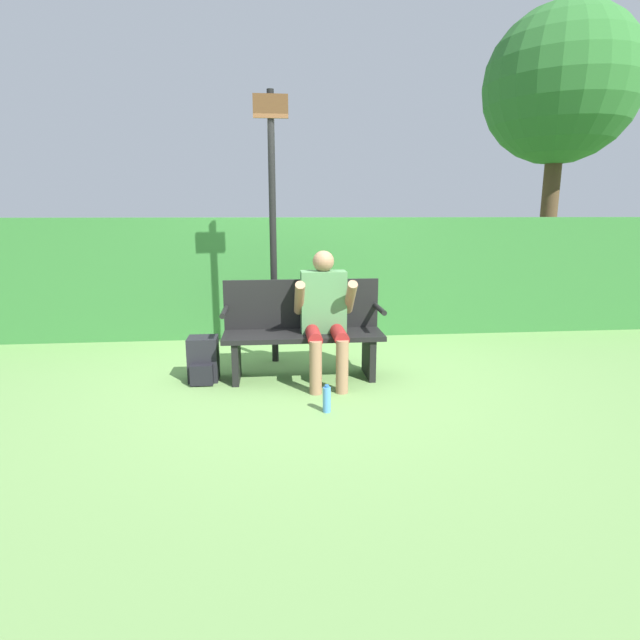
{
  "coord_description": "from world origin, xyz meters",
  "views": [
    {
      "loc": [
        -0.29,
        -4.59,
        1.57
      ],
      "look_at": [
        0.15,
        -0.1,
        0.59
      ],
      "focal_mm": 28.0,
      "sensor_mm": 36.0,
      "label": 1
    }
  ],
  "objects": [
    {
      "name": "tree",
      "position": [
        4.95,
        4.57,
        3.76
      ],
      "size": [
        2.73,
        2.73,
        5.16
      ],
      "color": "#4C3823",
      "rests_on": "ground"
    },
    {
      "name": "signpost",
      "position": [
        -0.27,
        0.59,
        1.51
      ],
      "size": [
        0.34,
        0.09,
        2.73
      ],
      "color": "black",
      "rests_on": "ground"
    },
    {
      "name": "hedge_back",
      "position": [
        0.0,
        1.84,
        0.75
      ],
      "size": [
        12.0,
        0.51,
        1.5
      ],
      "color": "#337033",
      "rests_on": "ground"
    },
    {
      "name": "person_seated",
      "position": [
        0.2,
        -0.06,
        0.67
      ],
      "size": [
        0.56,
        0.65,
        1.22
      ],
      "color": "#4C7F4C",
      "rests_on": "ground"
    },
    {
      "name": "ground_plane",
      "position": [
        0.0,
        0.0,
        0.0
      ],
      "size": [
        40.0,
        40.0,
        0.0
      ],
      "primitive_type": "plane",
      "color": "#668E4C"
    },
    {
      "name": "park_bench",
      "position": [
        0.0,
        0.07,
        0.46
      ],
      "size": [
        1.51,
        0.47,
        0.93
      ],
      "color": "black",
      "rests_on": "ground"
    },
    {
      "name": "parked_car",
      "position": [
        -4.41,
        12.49,
        0.64
      ],
      "size": [
        4.16,
        2.15,
        1.3
      ],
      "rotation": [
        0.0,
        0.0,
        -0.14
      ],
      "color": "maroon",
      "rests_on": "ground"
    },
    {
      "name": "backpack",
      "position": [
        -0.95,
        0.02,
        0.2
      ],
      "size": [
        0.27,
        0.33,
        0.42
      ],
      "color": "black",
      "rests_on": "ground"
    },
    {
      "name": "water_bottle",
      "position": [
        0.13,
        -0.86,
        0.11
      ],
      "size": [
        0.06,
        0.06,
        0.23
      ],
      "color": "#4C8CCC",
      "rests_on": "ground"
    }
  ]
}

